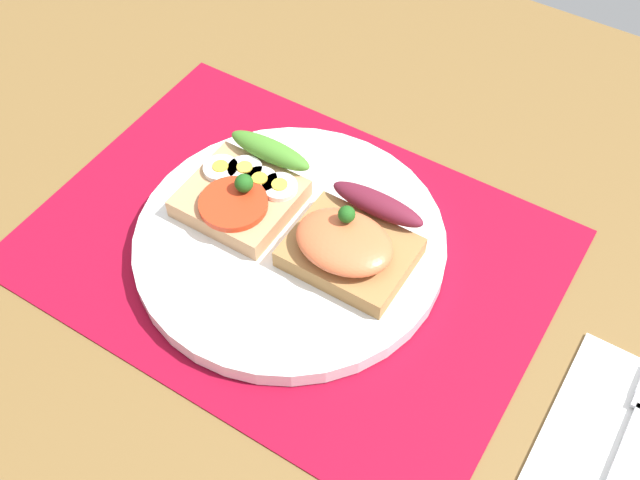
{
  "coord_description": "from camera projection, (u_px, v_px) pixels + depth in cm",
  "views": [
    {
      "loc": [
        23.23,
        -32.44,
        51.98
      ],
      "look_at": [
        3.0,
        0.0,
        3.37
      ],
      "focal_mm": 42.83,
      "sensor_mm": 36.0,
      "label": 1
    }
  ],
  "objects": [
    {
      "name": "plate",
      "position": [
        290.0,
        242.0,
        0.65
      ],
      "size": [
        26.37,
        26.37,
        1.57
      ],
      "primitive_type": "cylinder",
      "color": "white",
      "rests_on": "placemat"
    },
    {
      "name": "napkin",
      "position": [
        629.0,
        445.0,
        0.54
      ],
      "size": [
        11.46,
        14.81,
        0.6
      ],
      "primitive_type": "cube",
      "color": "white",
      "rests_on": "ground_plane"
    },
    {
      "name": "ground_plane",
      "position": [
        291.0,
        261.0,
        0.67
      ],
      "size": [
        120.0,
        90.0,
        3.2
      ],
      "primitive_type": "cube",
      "color": "brown"
    },
    {
      "name": "fork",
      "position": [
        629.0,
        439.0,
        0.54
      ],
      "size": [
        1.62,
        14.3,
        0.32
      ],
      "color": "#B7B7BC",
      "rests_on": "napkin"
    },
    {
      "name": "sandwich_egg_tomato",
      "position": [
        245.0,
        189.0,
        0.65
      ],
      "size": [
        9.22,
        10.28,
        3.97
      ],
      "color": "tan",
      "rests_on": "plate"
    },
    {
      "name": "placemat",
      "position": [
        290.0,
        249.0,
        0.65
      ],
      "size": [
        43.4,
        31.64,
        0.3
      ],
      "primitive_type": "cube",
      "color": "maroon",
      "rests_on": "ground_plane"
    },
    {
      "name": "sandwich_salmon",
      "position": [
        352.0,
        241.0,
        0.61
      ],
      "size": [
        9.92,
        9.35,
        5.26
      ],
      "color": "#9F723F",
      "rests_on": "plate"
    }
  ]
}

